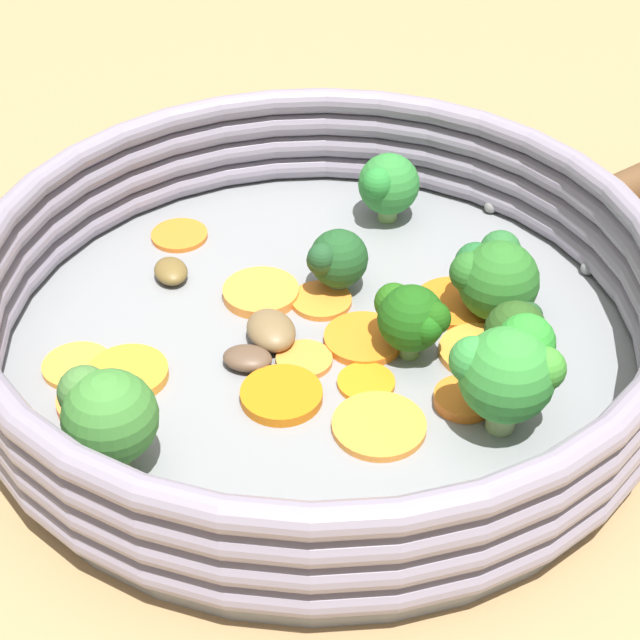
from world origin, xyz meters
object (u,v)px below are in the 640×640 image
at_px(broccoli_floret_0, 105,412).
at_px(broccoli_floret_1, 509,369).
at_px(broccoli_floret_4, 517,333).
at_px(carrot_slice_0, 281,395).
at_px(carrot_slice_2, 179,235).
at_px(broccoli_floret_6, 336,259).
at_px(carrot_slice_1, 464,399).
at_px(carrot_slice_3, 366,383).
at_px(carrot_slice_9, 98,401).
at_px(carrot_slice_11, 261,293).
at_px(carrot_slice_4, 480,352).
at_px(carrot_slice_7, 128,373).
at_px(mushroom_piece_0, 247,358).
at_px(carrot_slice_8, 364,334).
at_px(mushroom_piece_2, 171,271).
at_px(carrot_slice_10, 455,303).
at_px(carrot_slice_6, 379,426).
at_px(skillet, 320,350).
at_px(carrot_slice_5, 77,366).
at_px(mushroom_piece_1, 271,335).
at_px(broccoli_floret_2, 388,183).
at_px(broccoli_floret_5, 494,276).
at_px(broccoli_floret_3, 412,317).
at_px(carrot_slice_12, 304,360).
at_px(carrot_slice_13, 329,301).

bearing_deg(broccoli_floret_0, broccoli_floret_1, 99.02).
bearing_deg(broccoli_floret_4, carrot_slice_0, -76.84).
distance_m(carrot_slice_2, broccoli_floret_6, 0.11).
distance_m(carrot_slice_1, carrot_slice_3, 0.05).
xyz_separation_m(carrot_slice_9, carrot_slice_11, (-0.09, 0.08, 0.00)).
xyz_separation_m(carrot_slice_4, carrot_slice_7, (0.02, -0.19, 0.00)).
bearing_deg(mushroom_piece_0, carrot_slice_7, -80.02).
relative_size(carrot_slice_0, carrot_slice_8, 0.97).
height_order(carrot_slice_3, mushroom_piece_2, mushroom_piece_2).
relative_size(broccoli_floret_1, mushroom_piece_2, 2.26).
bearing_deg(carrot_slice_10, carrot_slice_7, -69.72).
height_order(carrot_slice_6, mushroom_piece_2, mushroom_piece_2).
bearing_deg(broccoli_floret_1, skillet, -124.24).
relative_size(skillet, carrot_slice_11, 8.02).
bearing_deg(mushroom_piece_0, broccoli_floret_0, -39.54).
height_order(carrot_slice_2, carrot_slice_6, same).
bearing_deg(mushroom_piece_2, carrot_slice_8, 65.03).
xyz_separation_m(carrot_slice_5, carrot_slice_9, (0.03, 0.02, 0.00)).
height_order(carrot_slice_2, broccoli_floret_1, broccoli_floret_1).
height_order(broccoli_floret_1, broccoli_floret_6, broccoli_floret_1).
bearing_deg(mushroom_piece_2, mushroom_piece_1, 45.77).
relative_size(broccoli_floret_2, mushroom_piece_2, 1.74).
height_order(broccoli_floret_1, broccoli_floret_5, broccoli_floret_1).
xyz_separation_m(carrot_slice_2, broccoli_floret_4, (0.12, 0.19, 0.02)).
bearing_deg(carrot_slice_4, mushroom_piece_0, -84.73).
relative_size(carrot_slice_4, carrot_slice_7, 1.05).
relative_size(skillet, broccoli_floret_3, 8.27).
relative_size(carrot_slice_7, carrot_slice_10, 0.92).
relative_size(carrot_slice_9, broccoli_floret_0, 0.76).
xyz_separation_m(skillet, broccoli_floret_4, (0.02, 0.10, 0.03)).
relative_size(carrot_slice_0, broccoli_floret_2, 0.95).
relative_size(carrot_slice_7, broccoli_floret_5, 0.85).
bearing_deg(broccoli_floret_1, broccoli_floret_3, -140.55).
bearing_deg(broccoli_floret_0, carrot_slice_9, -159.56).
relative_size(carrot_slice_4, mushroom_piece_2, 1.74).
distance_m(carrot_slice_0, carrot_slice_4, 0.11).
bearing_deg(carrot_slice_12, carrot_slice_6, 37.90).
distance_m(carrot_slice_4, mushroom_piece_2, 0.19).
bearing_deg(broccoli_floret_3, skillet, -101.22).
relative_size(carrot_slice_2, broccoli_floret_1, 0.60).
bearing_deg(carrot_slice_12, carrot_slice_13, 166.44).
bearing_deg(mushroom_piece_2, carrot_slice_11, 73.05).
distance_m(carrot_slice_4, broccoli_floret_0, 0.20).
xyz_separation_m(carrot_slice_1, carrot_slice_3, (-0.01, -0.05, -0.00)).
bearing_deg(carrot_slice_9, broccoli_floret_5, 111.19).
distance_m(broccoli_floret_3, broccoli_floret_4, 0.05).
bearing_deg(mushroom_piece_0, carrot_slice_8, 111.91).
bearing_deg(carrot_slice_6, carrot_slice_5, -104.91).
xyz_separation_m(carrot_slice_4, broccoli_floret_1, (0.05, 0.01, 0.03)).
bearing_deg(broccoli_floret_1, carrot_slice_6, -85.56).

